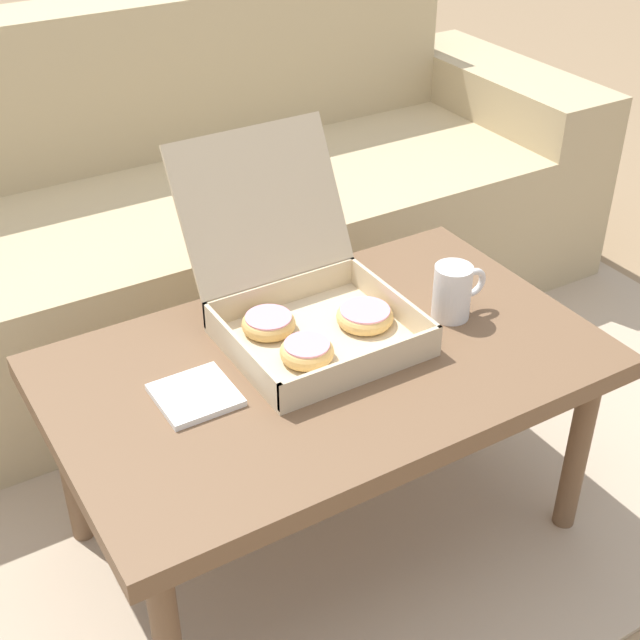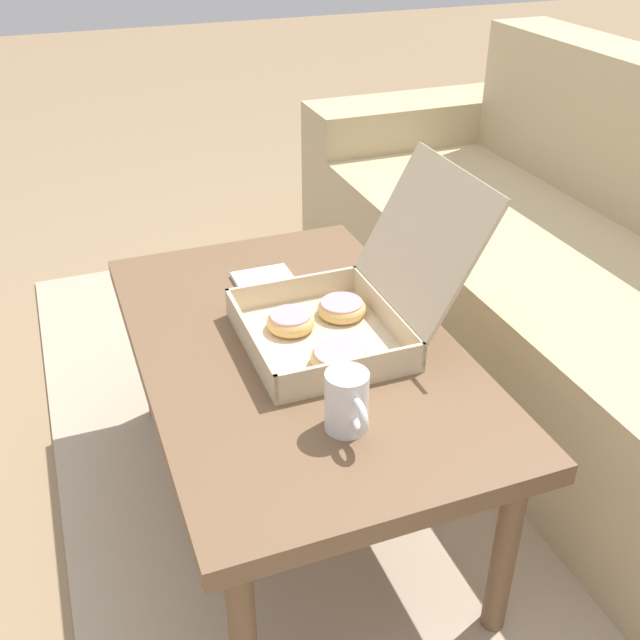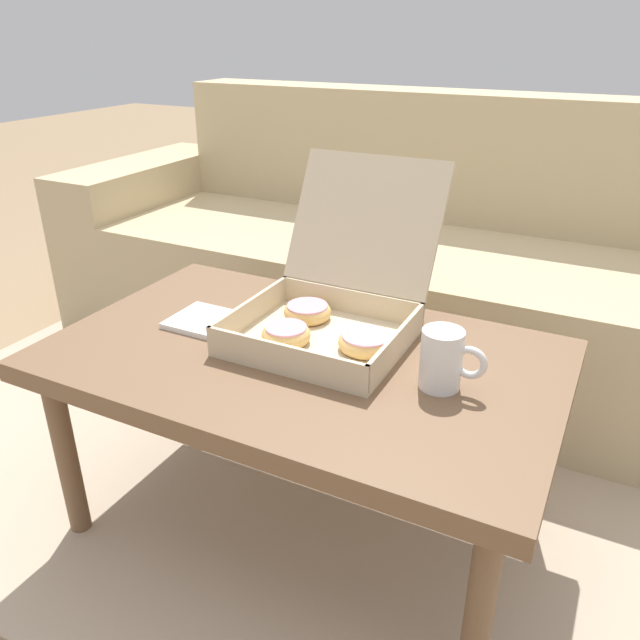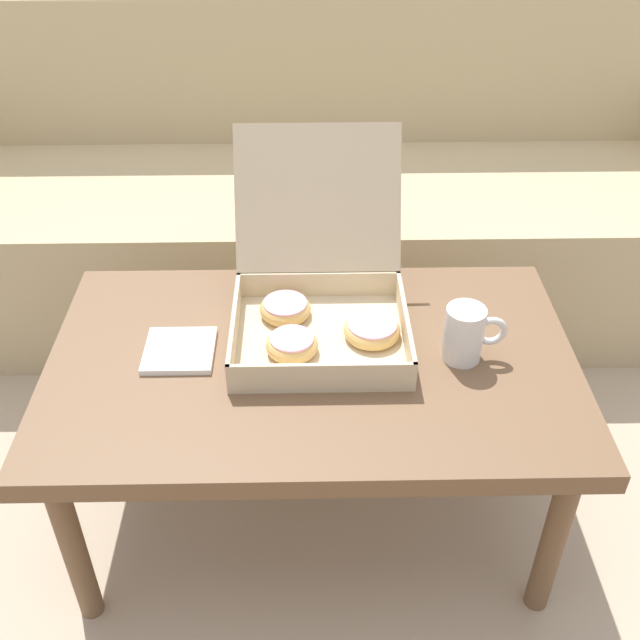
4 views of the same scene
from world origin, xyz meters
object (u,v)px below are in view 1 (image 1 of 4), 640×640
coffee_table (326,379)px  coffee_mug (454,291)px  pastry_box (305,302)px  couch (149,234)px

coffee_table → coffee_mug: size_ratio=8.46×
pastry_box → coffee_mug: pastry_box is taller
coffee_table → pastry_box: 0.15m
couch → pastry_box: couch is taller
coffee_mug → pastry_box: bearing=158.5°
couch → coffee_mug: couch is taller
pastry_box → coffee_mug: 0.28m
coffee_table → coffee_mug: (0.28, -0.00, 0.10)m
coffee_table → couch: bearing=90.0°
coffee_table → pastry_box: pastry_box is taller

